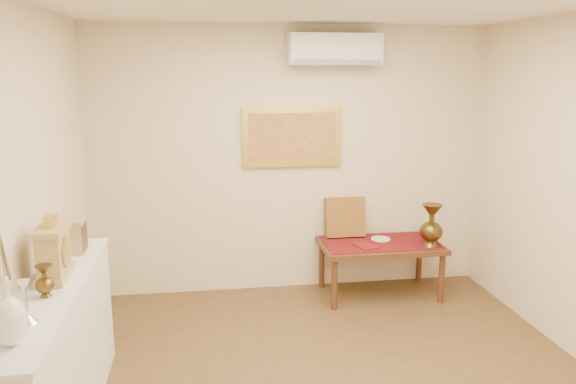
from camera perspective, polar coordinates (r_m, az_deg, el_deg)
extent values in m
cube|color=beige|center=(5.72, 0.37, 3.18)|extent=(4.00, 0.02, 2.70)
cube|color=beige|center=(3.63, -26.27, -3.44)|extent=(0.02, 4.50, 2.70)
cube|color=maroon|center=(5.75, 9.37, -5.10)|extent=(1.14, 0.59, 0.01)
cylinder|color=silver|center=(5.84, 9.40, -4.73)|extent=(0.20, 0.20, 0.01)
cube|color=maroon|center=(5.60, 7.84, -5.42)|extent=(0.24, 0.29, 0.01)
cube|color=#602513|center=(5.86, 5.79, -2.55)|extent=(0.41, 0.18, 0.42)
cube|color=silver|center=(3.89, -22.46, -15.92)|extent=(0.35, 2.00, 0.95)
cube|color=silver|center=(3.69, -23.08, -9.17)|extent=(0.37, 2.02, 0.03)
cube|color=tan|center=(3.81, -22.55, -7.81)|extent=(0.16, 0.36, 0.05)
cube|color=tan|center=(3.77, -22.74, -5.66)|extent=(0.14, 0.30, 0.25)
cylinder|color=beige|center=(3.75, -21.62, -5.65)|extent=(0.01, 0.17, 0.17)
cylinder|color=gold|center=(3.75, -21.55, -5.65)|extent=(0.01, 0.19, 0.19)
cube|color=tan|center=(3.73, -22.92, -3.53)|extent=(0.17, 0.34, 0.04)
cube|color=gold|center=(3.71, -22.99, -2.71)|extent=(0.06, 0.11, 0.07)
cube|color=tan|center=(4.28, -20.96, -4.33)|extent=(0.15, 0.20, 0.22)
cube|color=#522D18|center=(4.28, -19.90, -4.95)|extent=(0.01, 0.17, 0.09)
cube|color=#522D18|center=(4.25, -20.00, -3.67)|extent=(0.01, 0.17, 0.09)
cube|color=tan|center=(4.25, -21.09, -2.75)|extent=(0.16, 0.21, 0.02)
cube|color=#522D18|center=(5.76, 9.36, -5.37)|extent=(1.20, 0.70, 0.05)
cylinder|color=#522D18|center=(5.45, 4.72, -9.36)|extent=(0.06, 0.06, 0.50)
cylinder|color=#522D18|center=(5.78, 15.32, -8.47)|extent=(0.06, 0.06, 0.50)
cylinder|color=#522D18|center=(5.98, 3.44, -7.35)|extent=(0.06, 0.06, 0.50)
cylinder|color=#522D18|center=(6.28, 13.19, -6.68)|extent=(0.06, 0.06, 0.50)
cube|color=gold|center=(5.66, 0.41, 5.64)|extent=(1.00, 0.05, 0.60)
cube|color=#C28643|center=(5.64, 0.46, 5.61)|extent=(0.88, 0.01, 0.48)
cube|color=silver|center=(5.61, 4.77, 14.23)|extent=(0.90, 0.24, 0.30)
cube|color=gray|center=(5.49, 5.04, 13.02)|extent=(0.86, 0.02, 0.05)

